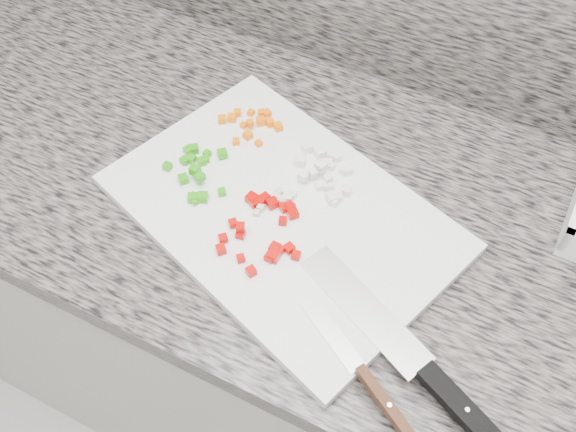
% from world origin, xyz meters
% --- Properties ---
extents(cabinet, '(3.92, 0.62, 0.86)m').
position_xyz_m(cabinet, '(0.00, 1.44, 0.43)').
color(cabinet, beige).
rests_on(cabinet, ground).
extents(countertop, '(3.96, 0.64, 0.04)m').
position_xyz_m(countertop, '(0.00, 1.44, 0.88)').
color(countertop, '#605B55').
rests_on(countertop, cabinet).
extents(cutting_board, '(0.58, 0.48, 0.02)m').
position_xyz_m(cutting_board, '(-0.12, 1.38, 0.91)').
color(cutting_board, white).
rests_on(cutting_board, countertop).
extents(carrot_pile, '(0.11, 0.09, 0.02)m').
position_xyz_m(carrot_pile, '(-0.24, 1.51, 0.92)').
color(carrot_pile, orange).
rests_on(carrot_pile, cutting_board).
extents(onion_pile, '(0.11, 0.12, 0.03)m').
position_xyz_m(onion_pile, '(-0.09, 1.46, 0.93)').
color(onion_pile, white).
rests_on(onion_pile, cutting_board).
extents(green_pepper_pile, '(0.11, 0.12, 0.02)m').
position_xyz_m(green_pepper_pile, '(-0.26, 1.38, 0.92)').
color(green_pepper_pile, '#2B980D').
rests_on(green_pepper_pile, cutting_board).
extents(red_pepper_pile, '(0.12, 0.14, 0.02)m').
position_xyz_m(red_pepper_pile, '(-0.12, 1.34, 0.92)').
color(red_pepper_pile, '#C00702').
rests_on(red_pepper_pile, cutting_board).
extents(garlic_pile, '(0.05, 0.06, 0.01)m').
position_xyz_m(garlic_pile, '(-0.14, 1.38, 0.92)').
color(garlic_pile, beige).
rests_on(garlic_pile, cutting_board).
extents(chef_knife, '(0.34, 0.19, 0.02)m').
position_xyz_m(chef_knife, '(0.16, 1.23, 0.92)').
color(chef_knife, silver).
rests_on(chef_knife, cutting_board).
extents(paring_knife, '(0.21, 0.14, 0.02)m').
position_xyz_m(paring_knife, '(0.11, 1.19, 0.92)').
color(paring_knife, silver).
rests_on(paring_knife, cutting_board).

